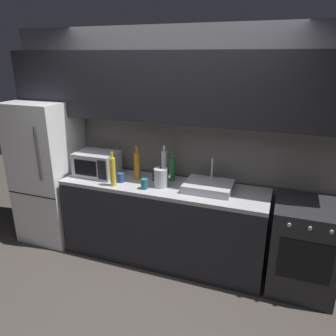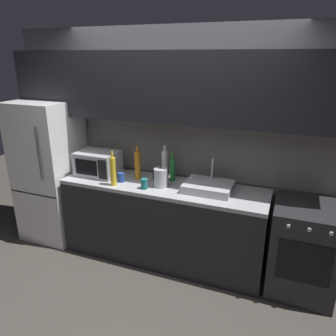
{
  "view_description": "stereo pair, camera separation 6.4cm",
  "coord_description": "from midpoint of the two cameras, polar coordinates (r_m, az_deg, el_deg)",
  "views": [
    {
      "loc": [
        1.15,
        -2.06,
        2.21
      ],
      "look_at": [
        0.06,
        0.9,
        1.1
      ],
      "focal_mm": 34.46,
      "sensor_mm": 36.0,
      "label": 1
    },
    {
      "loc": [
        1.21,
        -2.03,
        2.21
      ],
      "look_at": [
        0.06,
        0.9,
        1.1
      ],
      "focal_mm": 34.46,
      "sensor_mm": 36.0,
      "label": 2
    }
  ],
  "objects": [
    {
      "name": "refrigerator",
      "position": [
        4.2,
        -20.7,
        -0.65
      ],
      "size": [
        0.68,
        0.69,
        1.71
      ],
      "color": "white",
      "rests_on": "ground"
    },
    {
      "name": "oven_range",
      "position": [
        3.44,
        22.24,
        -12.93
      ],
      "size": [
        0.6,
        0.62,
        0.9
      ],
      "color": "#232326",
      "rests_on": "ground"
    },
    {
      "name": "wine_bottle_white",
      "position": [
        3.56,
        -1.18,
        0.65
      ],
      "size": [
        0.07,
        0.07,
        0.38
      ],
      "color": "silver",
      "rests_on": "counter_run"
    },
    {
      "name": "mug_teal",
      "position": [
        3.32,
        -4.75,
        -2.83
      ],
      "size": [
        0.07,
        0.07,
        0.11
      ],
      "primitive_type": "cylinder",
      "color": "#19666B",
      "rests_on": "counter_run"
    },
    {
      "name": "mug_blue",
      "position": [
        3.53,
        -8.85,
        -1.69
      ],
      "size": [
        0.07,
        0.07,
        0.1
      ],
      "primitive_type": "cylinder",
      "color": "#234299",
      "rests_on": "counter_run"
    },
    {
      "name": "ground_plane",
      "position": [
        3.23,
        -7.8,
        -23.83
      ],
      "size": [
        10.0,
        10.0,
        0.0
      ],
      "primitive_type": "plane",
      "color": "#3D3833"
    },
    {
      "name": "kettle",
      "position": [
        3.35,
        -1.74,
        -1.71
      ],
      "size": [
        0.18,
        0.14,
        0.22
      ],
      "color": "#B7BABF",
      "rests_on": "counter_run"
    },
    {
      "name": "mug_dark",
      "position": [
        3.53,
        -2.65,
        -1.44
      ],
      "size": [
        0.08,
        0.08,
        0.1
      ],
      "primitive_type": "cylinder",
      "color": "black",
      "rests_on": "counter_run"
    },
    {
      "name": "microwave",
      "position": [
        3.76,
        -12.92,
        0.75
      ],
      "size": [
        0.46,
        0.35,
        0.27
      ],
      "color": "#A8AAAF",
      "rests_on": "counter_run"
    },
    {
      "name": "counter_run",
      "position": [
        3.63,
        -1.42,
        -9.54
      ],
      "size": [
        2.22,
        0.6,
        0.9
      ],
      "color": "black",
      "rests_on": "ground"
    },
    {
      "name": "sink_basin",
      "position": [
        3.31,
        6.62,
        -3.21
      ],
      "size": [
        0.48,
        0.38,
        0.3
      ],
      "color": "#ADAFB5",
      "rests_on": "counter_run"
    },
    {
      "name": "wine_bottle_yellow",
      "position": [
        3.41,
        -10.27,
        -0.61
      ],
      "size": [
        0.06,
        0.06,
        0.37
      ],
      "color": "gold",
      "rests_on": "counter_run"
    },
    {
      "name": "wine_bottle_green",
      "position": [
        3.5,
        0.2,
        -0.17
      ],
      "size": [
        0.07,
        0.07,
        0.33
      ],
      "color": "#1E6B2D",
      "rests_on": "counter_run"
    },
    {
      "name": "wine_bottle_amber",
      "position": [
        3.55,
        -5.99,
        0.47
      ],
      "size": [
        0.07,
        0.07,
        0.38
      ],
      "color": "#B27019",
      "rests_on": "counter_run"
    },
    {
      "name": "back_wall",
      "position": [
        3.51,
        0.24,
        8.63
      ],
      "size": [
        3.96,
        0.44,
        2.5
      ],
      "color": "slate",
      "rests_on": "ground"
    }
  ]
}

